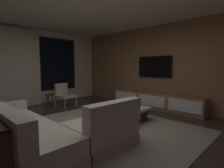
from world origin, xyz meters
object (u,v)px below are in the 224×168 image
sectional_couch (44,132)px  book_stack_on_coffee_table (121,103)px  coffee_table (119,114)px  media_console (156,101)px  accent_chair_near_window (64,94)px  mounted_tv (154,67)px  side_stool (50,97)px

sectional_couch → book_stack_on_coffee_table: 2.16m
sectional_couch → coffee_table: (1.97, 0.10, -0.10)m
sectional_couch → media_console: 3.75m
sectional_couch → accent_chair_near_window: size_ratio=3.21×
media_console → mounted_tv: bearing=47.5°
book_stack_on_coffee_table → accent_chair_near_window: bearing=96.7°
accent_chair_near_window → coffee_table: bearing=-87.8°
coffee_table → book_stack_on_coffee_table: (0.18, 0.10, 0.23)m
sectional_couch → coffee_table: bearing=2.8°
coffee_table → side_stool: side_stool is taller
coffee_table → mounted_tv: (1.97, 0.22, 1.16)m
coffee_table → side_stool: size_ratio=2.52×
media_console → coffee_table: bearing=-179.3°
sectional_couch → side_stool: size_ratio=5.43×
book_stack_on_coffee_table → accent_chair_near_window: 2.38m
media_console → book_stack_on_coffee_table: bearing=177.4°
mounted_tv → side_stool: bearing=137.8°
sectional_couch → mounted_tv: 4.08m
sectional_couch → accent_chair_near_window: sectional_couch is taller
book_stack_on_coffee_table → sectional_couch: bearing=-174.9°
sectional_couch → coffee_table: size_ratio=2.16×
book_stack_on_coffee_table → accent_chair_near_window: accent_chair_near_window is taller
sectional_couch → media_console: (3.75, 0.12, -0.04)m
book_stack_on_coffee_table → accent_chair_near_window: (-0.28, 2.36, 0.02)m
book_stack_on_coffee_table → media_console: size_ratio=0.09×
book_stack_on_coffee_table → side_stool: bearing=107.5°
coffee_table → sectional_couch: bearing=-177.2°
accent_chair_near_window → book_stack_on_coffee_table: bearing=-83.3°
sectional_couch → book_stack_on_coffee_table: bearing=5.1°
media_console → mounted_tv: (0.18, 0.20, 1.10)m
sectional_couch → accent_chair_near_window: 3.17m
coffee_table → book_stack_on_coffee_table: 0.31m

